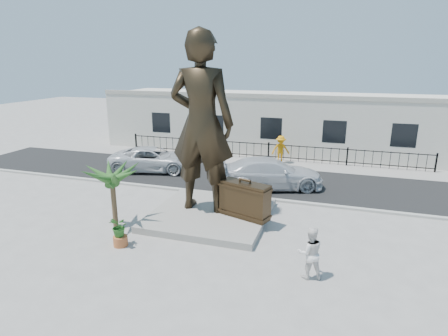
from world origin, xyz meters
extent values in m
plane|color=#9E9991|center=(0.00, 0.00, 0.00)|extent=(100.00, 100.00, 0.00)
cube|color=black|center=(0.00, 8.00, 0.01)|extent=(40.00, 7.00, 0.01)
cube|color=#A5A399|center=(0.00, 4.50, 0.06)|extent=(40.00, 0.25, 0.12)
cube|color=#9E9991|center=(0.00, 12.00, 0.01)|extent=(40.00, 2.50, 0.02)
cube|color=gray|center=(-0.50, 1.50, 0.15)|extent=(5.20, 5.20, 0.30)
cube|color=black|center=(0.00, 12.80, 0.60)|extent=(22.00, 0.10, 1.20)
cube|color=silver|center=(0.00, 17.00, 2.20)|extent=(28.00, 7.00, 4.40)
imported|color=black|center=(-0.98, 1.79, 4.33)|extent=(2.96, 1.96, 8.06)
cube|color=#332515|center=(1.16, 1.39, 1.10)|extent=(2.38, 1.41, 1.60)
imported|color=white|center=(4.32, -2.19, 0.90)|extent=(1.05, 0.93, 1.81)
imported|color=silver|center=(-6.70, 7.64, 0.78)|extent=(6.04, 3.86, 1.55)
imported|color=silver|center=(1.32, 6.51, 0.87)|extent=(6.40, 4.34, 1.72)
imported|color=orange|center=(1.00, 12.02, 1.00)|extent=(1.45, 1.15, 1.97)
cylinder|color=#B05B2E|center=(-2.94, -2.17, 0.20)|extent=(0.56, 0.56, 0.40)
imported|color=#245B1D|center=(-2.94, -2.17, 0.81)|extent=(0.93, 0.88, 0.82)
camera|label=1|loc=(4.96, -13.63, 7.00)|focal=30.00mm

